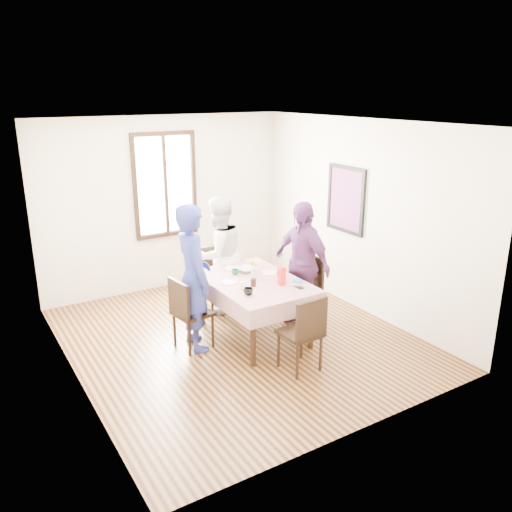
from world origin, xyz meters
name	(u,v)px	position (x,y,z in m)	size (l,w,h in m)	color
ground	(238,338)	(0.00, 0.00, 0.00)	(4.50, 4.50, 0.00)	black
back_wall	(166,204)	(0.00, 2.25, 1.35)	(4.00, 4.00, 0.00)	beige
right_wall	(360,217)	(2.00, 0.00, 1.35)	(4.50, 4.50, 0.00)	beige
window_frame	(165,185)	(0.00, 2.23, 1.65)	(1.02, 0.06, 1.62)	black
window_pane	(165,185)	(0.00, 2.24, 1.65)	(0.90, 0.02, 1.50)	white
art_poster	(346,199)	(1.98, 0.30, 1.55)	(0.04, 0.76, 0.96)	red
dining_table	(254,309)	(0.22, -0.04, 0.38)	(0.95, 1.45, 0.75)	black
tablecloth	(254,281)	(0.22, -0.04, 0.76)	(1.07, 1.57, 0.01)	#56000E
chair_left	(193,313)	(-0.57, 0.10, 0.46)	(0.42, 0.42, 0.91)	black
chair_right	(302,290)	(1.01, 0.00, 0.46)	(0.42, 0.42, 0.91)	black
chair_far	(218,280)	(0.22, 0.95, 0.46)	(0.42, 0.42, 0.91)	black
chair_near	(300,332)	(0.22, -1.04, 0.46)	(0.42, 0.42, 0.91)	black
person_left	(193,278)	(-0.55, 0.10, 0.91)	(0.66, 0.43, 1.81)	navy
person_far	(218,255)	(0.22, 0.94, 0.84)	(0.81, 0.63, 1.67)	silver
person_right	(301,263)	(0.99, 0.00, 0.84)	(0.99, 0.41, 1.69)	#613167
mug_black	(248,291)	(-0.09, -0.42, 0.81)	(0.11, 0.11, 0.09)	black
mug_flag	(280,275)	(0.55, -0.14, 0.81)	(0.10, 0.10, 0.09)	red
mug_green	(235,272)	(0.13, 0.28, 0.80)	(0.09, 0.09, 0.07)	#0C7226
serving_bowl	(246,269)	(0.31, 0.30, 0.79)	(0.24, 0.24, 0.06)	white
juice_carton	(282,276)	(0.43, -0.35, 0.88)	(0.07, 0.07, 0.23)	red
butter_tub	(298,283)	(0.59, -0.47, 0.79)	(0.11, 0.11, 0.06)	white
jam_jar	(253,282)	(0.11, -0.20, 0.81)	(0.07, 0.07, 0.09)	black
drinking_glass	(243,286)	(-0.05, -0.24, 0.81)	(0.07, 0.07, 0.10)	silver
smartphone	(299,287)	(0.56, -0.53, 0.77)	(0.07, 0.14, 0.01)	black
flower_vase	(253,274)	(0.24, 0.01, 0.83)	(0.07, 0.07, 0.13)	silver
plate_left	(229,282)	(-0.08, 0.06, 0.77)	(0.20, 0.20, 0.01)	white
plate_right	(270,273)	(0.54, 0.08, 0.77)	(0.20, 0.20, 0.01)	white
plate_far	(232,268)	(0.21, 0.51, 0.77)	(0.20, 0.20, 0.01)	white
butter_lid	(298,281)	(0.59, -0.47, 0.82)	(0.12, 0.12, 0.01)	blue
flower_bunch	(253,265)	(0.24, 0.01, 0.94)	(0.09, 0.09, 0.10)	yellow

